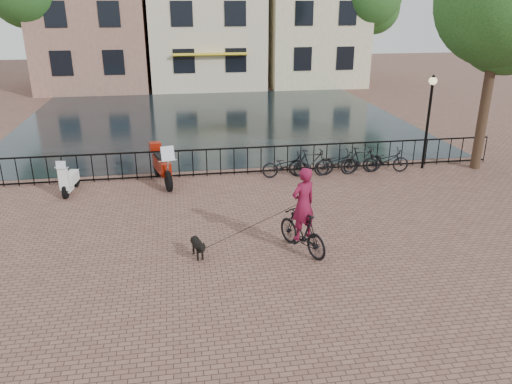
{
  "coord_description": "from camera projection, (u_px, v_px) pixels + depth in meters",
  "views": [
    {
      "loc": [
        -2.0,
        -9.3,
        5.99
      ],
      "look_at": [
        0.0,
        3.0,
        1.2
      ],
      "focal_mm": 35.0,
      "sensor_mm": 36.0,
      "label": 1
    }
  ],
  "objects": [
    {
      "name": "tree_near_right",
      "position": [
        502.0,
        1.0,
        16.98
      ],
      "size": [
        4.48,
        4.48,
        8.24
      ],
      "color": "black",
      "rests_on": "ground"
    },
    {
      "name": "cyclist",
      "position": [
        303.0,
        215.0,
        12.41
      ],
      "size": [
        1.28,
        1.97,
        2.62
      ],
      "rotation": [
        0.0,
        0.0,
        3.56
      ],
      "color": "black",
      "rests_on": "ground"
    },
    {
      "name": "canal_house_mid",
      "position": [
        204.0,
        2.0,
        36.62
      ],
      "size": [
        8.0,
        9.5,
        11.8
      ],
      "color": "beige",
      "rests_on": "ground"
    },
    {
      "name": "ground",
      "position": [
        278.0,
        291.0,
        11.02
      ],
      "size": [
        100.0,
        100.0,
        0.0
      ],
      "primitive_type": "plane",
      "color": "brown",
      "rests_on": "ground"
    },
    {
      "name": "dog",
      "position": [
        198.0,
        247.0,
        12.38
      ],
      "size": [
        0.45,
        0.85,
        0.55
      ],
      "rotation": [
        0.0,
        0.0,
        0.24
      ],
      "color": "black",
      "rests_on": "ground"
    },
    {
      "name": "parked_bike_0",
      "position": [
        286.0,
        165.0,
        17.94
      ],
      "size": [
        1.74,
        0.66,
        0.9
      ],
      "primitive_type": "imported",
      "rotation": [
        0.0,
        0.0,
        1.53
      ],
      "color": "black",
      "rests_on": "ground"
    },
    {
      "name": "parked_bike_3",
      "position": [
        361.0,
        160.0,
        18.35
      ],
      "size": [
        1.71,
        0.66,
        1.0
      ],
      "primitive_type": "imported",
      "rotation": [
        0.0,
        0.0,
        1.69
      ],
      "color": "black",
      "rests_on": "ground"
    },
    {
      "name": "motorcycle",
      "position": [
        162.0,
        161.0,
        17.23
      ],
      "size": [
        1.08,
        2.33,
        1.62
      ],
      "rotation": [
        0.0,
        0.0,
        0.25
      ],
      "color": "#971A0B",
      "rests_on": "ground"
    },
    {
      "name": "scooter",
      "position": [
        69.0,
        174.0,
        16.45
      ],
      "size": [
        0.58,
        1.45,
        1.31
      ],
      "rotation": [
        0.0,
        0.0,
        -0.13
      ],
      "color": "white",
      "rests_on": "ground"
    },
    {
      "name": "parked_bike_4",
      "position": [
        386.0,
        160.0,
        18.51
      ],
      "size": [
        1.78,
        0.81,
        0.9
      ],
      "primitive_type": "imported",
      "rotation": [
        0.0,
        0.0,
        1.45
      ],
      "color": "black",
      "rests_on": "ground"
    },
    {
      "name": "railing",
      "position": [
        234.0,
        161.0,
        18.21
      ],
      "size": [
        20.0,
        0.05,
        1.02
      ],
      "color": "black",
      "rests_on": "ground"
    },
    {
      "name": "lamp_post",
      "position": [
        430.0,
        106.0,
        18.24
      ],
      "size": [
        0.3,
        0.3,
        3.45
      ],
      "color": "black",
      "rests_on": "ground"
    },
    {
      "name": "parked_bike_2",
      "position": [
        336.0,
        163.0,
        18.23
      ],
      "size": [
        1.75,
        0.72,
        0.9
      ],
      "primitive_type": "imported",
      "rotation": [
        0.0,
        0.0,
        1.64
      ],
      "color": "black",
      "rests_on": "ground"
    },
    {
      "name": "canal_water",
      "position": [
        214.0,
        119.0,
        26.96
      ],
      "size": [
        20.0,
        20.0,
        0.0
      ],
      "primitive_type": "plane",
      "color": "black",
      "rests_on": "ground"
    },
    {
      "name": "parked_bike_1",
      "position": [
        311.0,
        163.0,
        18.07
      ],
      "size": [
        1.69,
        0.57,
        1.0
      ],
      "primitive_type": "imported",
      "rotation": [
        0.0,
        0.0,
        1.51
      ],
      "color": "black",
      "rests_on": "ground"
    }
  ]
}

